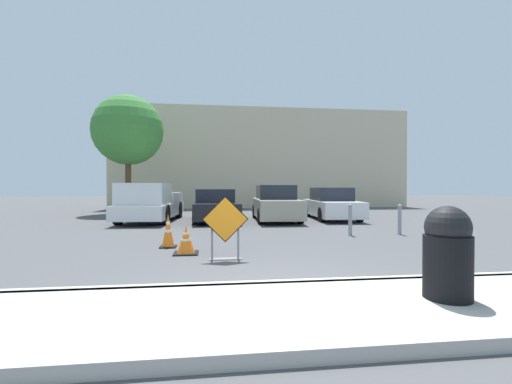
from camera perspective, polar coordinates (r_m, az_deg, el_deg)
name	(u,v)px	position (r m, az deg, el deg)	size (l,w,h in m)	color
ground_plane	(234,221)	(14.73, -3.69, -4.89)	(96.00, 96.00, 0.00)	#4C4C4F
sidewalk_strip	(296,313)	(3.99, 6.63, -19.33)	(29.64, 2.00, 0.14)	#ADAAA3
curb_lip	(278,286)	(4.92, 3.74, -15.42)	(29.64, 0.20, 0.14)	#ADAAA3
road_closed_sign	(225,226)	(6.85, -5.15, -5.61)	(0.92, 0.20, 1.27)	black
traffic_cone_nearest	(186,240)	(7.65, -11.58, -7.91)	(0.53, 0.53, 0.60)	black
traffic_cone_second	(168,231)	(8.55, -14.44, -6.33)	(0.39, 0.39, 0.80)	black
pickup_truck	(150,205)	(15.07, -17.30, -2.01)	(2.28, 5.22, 1.62)	silver
parked_car_nearest	(214,206)	(14.86, -6.99, -2.37)	(2.07, 4.36, 1.38)	black
parked_car_second	(276,204)	(15.03, 3.28, -2.07)	(1.97, 4.66, 1.55)	#A39984
parked_car_third	(331,205)	(16.09, 12.46, -2.07)	(2.07, 4.60, 1.44)	white
trash_bin	(448,252)	(4.63, 29.31, -8.69)	(0.53, 0.53, 1.09)	black
bollard_nearest	(350,219)	(10.71, 15.43, -4.32)	(0.12, 0.12, 0.95)	gray
bollard_second	(400,218)	(11.41, 22.83, -4.09)	(0.12, 0.12, 0.93)	gray
building_facade_backdrop	(260,160)	(26.72, 0.70, 5.31)	(21.42, 5.00, 7.16)	beige
street_tree_behind_lot	(128,131)	(20.50, -20.56, 9.57)	(3.84, 3.84, 6.55)	#513823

